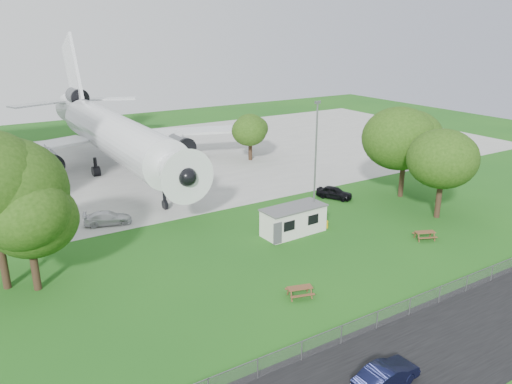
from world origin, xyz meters
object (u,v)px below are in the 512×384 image
airliner (112,132)px  car_centre_sedan (386,376)px  picnic_west (300,297)px  site_cabin (294,220)px  picnic_east (424,239)px

airliner → car_centre_sedan: (-0.52, -49.54, -4.59)m
picnic_west → car_centre_sedan: bearing=-83.5°
picnic_west → car_centre_sedan: size_ratio=0.44×
site_cabin → picnic_west: size_ratio=3.78×
car_centre_sedan → picnic_west: bearing=-14.6°
site_cabin → picnic_east: (9.26, -7.52, -1.31)m
car_centre_sedan → site_cabin: bearing=-27.4°
airliner → picnic_west: (1.23, -39.52, -5.27)m
picnic_east → airliner: bearing=137.5°
picnic_west → car_centre_sedan: car_centre_sedan is taller
airliner → picnic_west: size_ratio=26.52×
airliner → car_centre_sedan: size_ratio=11.60×
airliner → picnic_east: airliner is taller
airliner → car_centre_sedan: bearing=-90.6°
picnic_west → picnic_east: 15.87m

